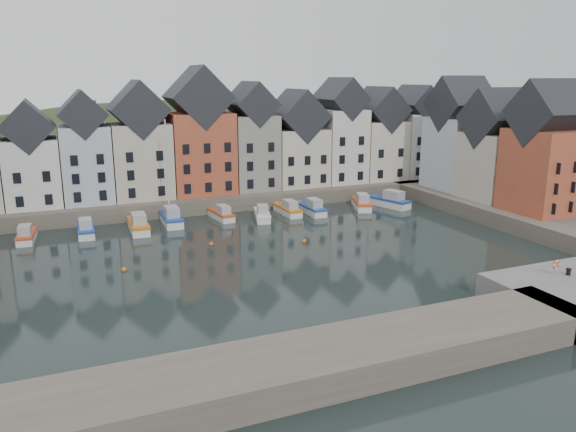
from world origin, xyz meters
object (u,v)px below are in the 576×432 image
boat_a (26,235)px  boat_d (171,217)px  life_ring_post (556,265)px  mooring_bollard (568,271)px

boat_a → boat_d: 16.74m
life_ring_post → boat_d: bearing=124.2°
boat_a → boat_d: size_ratio=0.44×
boat_a → mooring_bollard: (42.69, -36.15, 1.66)m
life_ring_post → boat_a: bearing=139.5°
boat_a → boat_d: boat_d is taller
mooring_bollard → life_ring_post: 1.23m
mooring_bollard → boat_a: bearing=139.7°
boat_a → life_ring_post: bearing=-35.7°
boat_d → boat_a: bearing=-174.4°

